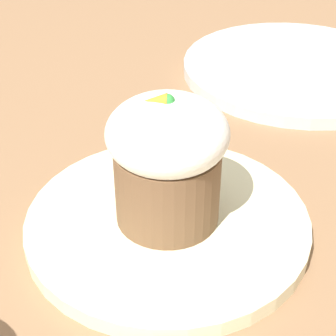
# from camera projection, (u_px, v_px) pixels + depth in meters

# --- Properties ---
(ground_plane) EXTENTS (4.00, 4.00, 0.00)m
(ground_plane) POSITION_uv_depth(u_px,v_px,m) (168.00, 229.00, 0.44)
(ground_plane) COLOR #846042
(dessert_plate) EXTENTS (0.22, 0.22, 0.01)m
(dessert_plate) POSITION_uv_depth(u_px,v_px,m) (168.00, 222.00, 0.44)
(dessert_plate) COLOR beige
(dessert_plate) RESTS_ON ground_plane
(carrot_cake) EXTENTS (0.09, 0.09, 0.11)m
(carrot_cake) POSITION_uv_depth(u_px,v_px,m) (168.00, 161.00, 0.40)
(carrot_cake) COLOR brown
(carrot_cake) RESTS_ON dessert_plate
(spoon) EXTENTS (0.03, 0.10, 0.01)m
(spoon) POSITION_uv_depth(u_px,v_px,m) (173.00, 201.00, 0.44)
(spoon) COLOR #B7B7BC
(spoon) RESTS_ON dessert_plate
(side_plate) EXTENTS (0.27, 0.27, 0.01)m
(side_plate) POSITION_uv_depth(u_px,v_px,m) (296.00, 68.00, 0.67)
(side_plate) COLOR silver
(side_plate) RESTS_ON ground_plane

